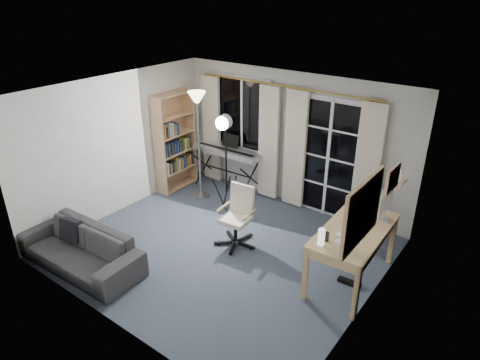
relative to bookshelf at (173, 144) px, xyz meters
The scene contains 17 objects.
floor 2.59m from the bookshelf, 28.91° to the right, with size 4.50×4.00×0.02m, color #3E4A5A.
window 1.47m from the bookshelf, 36.72° to the left, with size 1.20×0.08×1.40m.
french_door 2.99m from the bookshelf, 15.57° to the left, with size 1.32×0.09×2.11m.
curtains 2.12m from the bookshelf, 19.62° to the left, with size 3.60×0.07×2.13m.
bookshelf is the anchor object (origin of this frame).
torchiere_lamp 1.00m from the bookshelf, ahead, with size 0.41×0.41×2.02m.
keyboard_piano 1.05m from the bookshelf, 30.14° to the left, with size 1.42×0.71×1.03m.
studio_light 1.64m from the bookshelf, 10.98° to the right, with size 0.37×0.38×1.85m.
office_chair 2.40m from the bookshelf, 20.73° to the right, with size 0.65×0.66×0.96m.
desk 4.07m from the bookshelf, ahead, with size 0.80×1.53×0.80m.
monitor 4.21m from the bookshelf, ahead, with size 0.20×0.58×0.50m.
desk_clutter 4.06m from the bookshelf, 13.40° to the right, with size 0.46×0.92×1.02m.
mug 4.27m from the bookshelf, 16.28° to the right, with size 0.13×0.10×0.13m, color silver.
wall_mirror 4.65m from the bookshelf, 19.31° to the right, with size 0.04×0.94×0.74m.
framed_print 4.45m from the bookshelf, ahead, with size 0.03×0.42×0.32m.
wall_shelf 4.31m from the bookshelf, ahead, with size 0.16×0.30×0.18m.
sofa 2.88m from the bookshelf, 74.05° to the right, with size 1.98×0.65×0.77m.
Camera 1 is at (3.54, -4.26, 3.74)m, focal length 32.00 mm.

